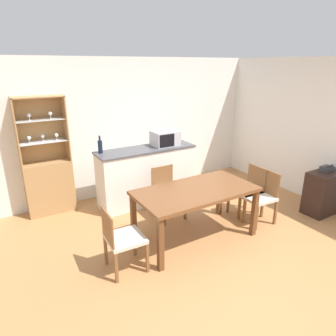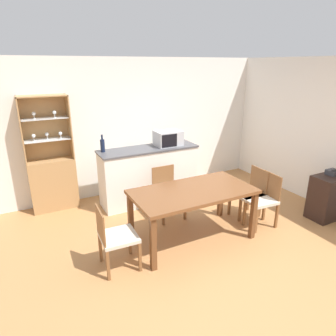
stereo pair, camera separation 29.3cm
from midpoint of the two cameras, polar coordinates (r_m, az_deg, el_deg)
ground_plane at (r=4.29m, az=8.01°, el=-15.47°), size 18.00×18.00×0.00m
wall_back at (r=5.91m, az=-7.65°, el=7.82°), size 6.80×0.06×2.55m
wall_right at (r=5.83m, az=26.99°, el=5.74°), size 0.06×4.60×2.55m
kitchen_counter at (r=5.46m, az=-5.63°, el=-1.41°), size 1.78×0.55×1.02m
display_cabinet at (r=5.48m, az=-23.23°, el=-1.94°), size 0.76×0.33×1.96m
dining_table at (r=4.23m, az=3.30°, el=-5.19°), size 1.70×0.89×0.77m
dining_chair_side_right_near at (r=4.95m, az=15.61°, el=-5.26°), size 0.46×0.46×0.83m
dining_chair_side_right_far at (r=5.12m, az=13.46°, el=-4.23°), size 0.45×0.45×0.83m
dining_chair_side_left_near at (r=3.77m, az=-11.05°, el=-13.10°), size 0.45×0.45×0.83m
dining_chair_head_far at (r=4.93m, az=-1.84°, el=-4.60°), size 0.44×0.44×0.83m
microwave at (r=5.44m, az=-2.10°, el=5.67°), size 0.47×0.36×0.27m
wine_bottle at (r=5.12m, az=-14.41°, el=4.00°), size 0.07×0.07×0.29m
side_cabinet at (r=5.65m, az=26.22°, el=-4.23°), size 0.63×0.38×0.73m
telephone at (r=5.58m, az=26.76°, el=-0.11°), size 0.20×0.16×0.11m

